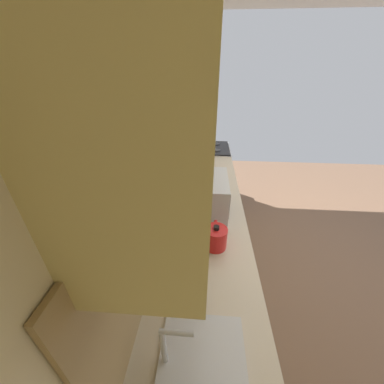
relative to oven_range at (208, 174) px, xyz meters
name	(u,v)px	position (x,y,z in m)	size (l,w,h in m)	color
ground_plane	(308,268)	(-1.45, -1.18, -0.47)	(6.50, 6.50, 0.00)	brown
wall_back	(166,153)	(-1.45, 0.38, 0.87)	(4.18, 0.12, 2.68)	beige
counter_run	(204,267)	(-1.91, 0.01, -0.01)	(3.14, 0.65, 0.90)	#D4BA69
upper_cabinets	(184,99)	(-1.91, 0.17, 1.37)	(2.12, 0.31, 0.63)	#CEB96D
window_back_wall	(116,304)	(-2.81, 0.31, 0.83)	(0.49, 0.02, 0.64)	#997A4C
oven_range	(208,174)	(0.00, 0.00, 0.00)	(0.69, 0.66, 1.08)	#B7BABF
sink_basin	(201,363)	(-2.81, 0.02, 0.45)	(0.41, 0.37, 0.25)	#B7BABF
microwave	(205,194)	(-1.66, 0.03, 0.59)	(0.48, 0.38, 0.30)	#B7BABF
bowl	(213,174)	(-0.98, -0.06, 0.46)	(0.14, 0.14, 0.05)	silver
kettle	(216,238)	(-2.11, -0.06, 0.51)	(0.21, 0.16, 0.18)	red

